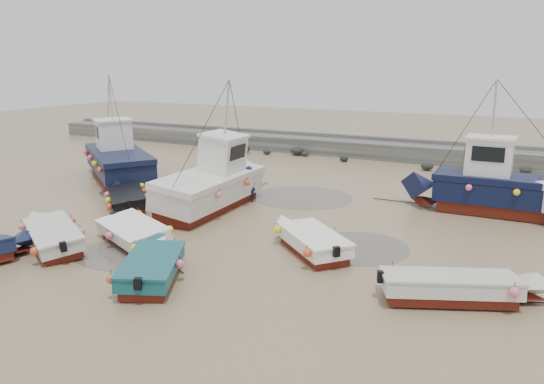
{
  "coord_description": "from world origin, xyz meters",
  "views": [
    {
      "loc": [
        11.63,
        -16.5,
        6.97
      ],
      "look_at": [
        1.27,
        3.8,
        1.4
      ],
      "focal_mm": 35.0,
      "sensor_mm": 36.0,
      "label": 1
    }
  ],
  "objects_px": {
    "dinghy_5": "(138,232)",
    "dinghy_6": "(309,237)",
    "dinghy_0": "(53,232)",
    "person": "(249,202)",
    "dinghy_2": "(154,262)",
    "dinghy_4": "(128,196)",
    "cabin_boat_1": "(214,181)",
    "dinghy_3": "(462,285)",
    "cabin_boat_0": "(117,158)",
    "cabin_boat_2": "(492,185)"
  },
  "relations": [
    {
      "from": "dinghy_2",
      "to": "cabin_boat_0",
      "type": "xyz_separation_m",
      "value": [
        -11.94,
        11.21,
        0.75
      ]
    },
    {
      "from": "dinghy_4",
      "to": "person",
      "type": "bearing_deg",
      "value": -10.79
    },
    {
      "from": "person",
      "to": "dinghy_0",
      "type": "bearing_deg",
      "value": 35.98
    },
    {
      "from": "dinghy_4",
      "to": "dinghy_6",
      "type": "xyz_separation_m",
      "value": [
        10.57,
        -1.81,
        0.01
      ]
    },
    {
      "from": "person",
      "to": "dinghy_2",
      "type": "bearing_deg",
      "value": 68.63
    },
    {
      "from": "dinghy_4",
      "to": "cabin_boat_0",
      "type": "distance_m",
      "value": 6.84
    },
    {
      "from": "dinghy_6",
      "to": "cabin_boat_0",
      "type": "relative_size",
      "value": 0.5
    },
    {
      "from": "dinghy_0",
      "to": "dinghy_5",
      "type": "distance_m",
      "value": 3.36
    },
    {
      "from": "dinghy_0",
      "to": "dinghy_6",
      "type": "height_order",
      "value": "same"
    },
    {
      "from": "dinghy_0",
      "to": "cabin_boat_1",
      "type": "height_order",
      "value": "cabin_boat_1"
    },
    {
      "from": "dinghy_0",
      "to": "cabin_boat_0",
      "type": "xyz_separation_m",
      "value": [
        -6.32,
        10.42,
        0.77
      ]
    },
    {
      "from": "dinghy_6",
      "to": "cabin_boat_0",
      "type": "bearing_deg",
      "value": 109.45
    },
    {
      "from": "cabin_boat_1",
      "to": "dinghy_6",
      "type": "bearing_deg",
      "value": -30.46
    },
    {
      "from": "dinghy_5",
      "to": "cabin_boat_0",
      "type": "distance_m",
      "value": 13.0
    },
    {
      "from": "dinghy_4",
      "to": "cabin_boat_0",
      "type": "height_order",
      "value": "cabin_boat_0"
    },
    {
      "from": "dinghy_0",
      "to": "dinghy_3",
      "type": "height_order",
      "value": "same"
    },
    {
      "from": "cabin_boat_2",
      "to": "dinghy_2",
      "type": "bearing_deg",
      "value": 145.64
    },
    {
      "from": "dinghy_6",
      "to": "person",
      "type": "bearing_deg",
      "value": 88.82
    },
    {
      "from": "dinghy_4",
      "to": "cabin_boat_1",
      "type": "distance_m",
      "value": 4.43
    },
    {
      "from": "dinghy_2",
      "to": "person",
      "type": "bearing_deg",
      "value": 74.6
    },
    {
      "from": "dinghy_5",
      "to": "person",
      "type": "height_order",
      "value": "dinghy_5"
    },
    {
      "from": "dinghy_3",
      "to": "person",
      "type": "bearing_deg",
      "value": -145.77
    },
    {
      "from": "cabin_boat_0",
      "to": "cabin_boat_2",
      "type": "relative_size",
      "value": 1.03
    },
    {
      "from": "dinghy_6",
      "to": "person",
      "type": "relative_size",
      "value": 2.57
    },
    {
      "from": "dinghy_6",
      "to": "cabin_boat_1",
      "type": "relative_size",
      "value": 0.49
    },
    {
      "from": "dinghy_0",
      "to": "dinghy_3",
      "type": "relative_size",
      "value": 0.99
    },
    {
      "from": "dinghy_4",
      "to": "cabin_boat_1",
      "type": "height_order",
      "value": "cabin_boat_1"
    },
    {
      "from": "dinghy_3",
      "to": "cabin_boat_1",
      "type": "distance_m",
      "value": 13.7
    },
    {
      "from": "dinghy_3",
      "to": "dinghy_4",
      "type": "relative_size",
      "value": 1.22
    },
    {
      "from": "dinghy_2",
      "to": "dinghy_5",
      "type": "height_order",
      "value": "same"
    },
    {
      "from": "dinghy_0",
      "to": "person",
      "type": "xyz_separation_m",
      "value": [
        3.57,
        9.25,
        -0.54
      ]
    },
    {
      "from": "dinghy_3",
      "to": "cabin_boat_1",
      "type": "xyz_separation_m",
      "value": [
        -12.44,
        5.68,
        0.8
      ]
    },
    {
      "from": "dinghy_3",
      "to": "person",
      "type": "relative_size",
      "value": 3.2
    },
    {
      "from": "dinghy_6",
      "to": "cabin_boat_0",
      "type": "height_order",
      "value": "cabin_boat_0"
    },
    {
      "from": "cabin_boat_0",
      "to": "cabin_boat_1",
      "type": "height_order",
      "value": "same"
    },
    {
      "from": "dinghy_2",
      "to": "dinghy_5",
      "type": "bearing_deg",
      "value": 112.44
    },
    {
      "from": "dinghy_3",
      "to": "cabin_boat_0",
      "type": "distance_m",
      "value": 22.99
    },
    {
      "from": "dinghy_4",
      "to": "cabin_boat_2",
      "type": "relative_size",
      "value": 0.52
    },
    {
      "from": "dinghy_0",
      "to": "cabin_boat_0",
      "type": "bearing_deg",
      "value": 62.91
    },
    {
      "from": "dinghy_0",
      "to": "dinghy_4",
      "type": "bearing_deg",
      "value": 45.08
    },
    {
      "from": "person",
      "to": "cabin_boat_0",
      "type": "bearing_deg",
      "value": -39.66
    },
    {
      "from": "cabin_boat_0",
      "to": "person",
      "type": "distance_m",
      "value": 10.05
    },
    {
      "from": "dinghy_0",
      "to": "dinghy_5",
      "type": "relative_size",
      "value": 1.07
    },
    {
      "from": "dinghy_2",
      "to": "cabin_boat_1",
      "type": "bearing_deg",
      "value": 83.04
    },
    {
      "from": "dinghy_3",
      "to": "dinghy_6",
      "type": "height_order",
      "value": "same"
    },
    {
      "from": "dinghy_5",
      "to": "dinghy_6",
      "type": "height_order",
      "value": "same"
    },
    {
      "from": "dinghy_4",
      "to": "cabin_boat_0",
      "type": "xyz_separation_m",
      "value": [
        -4.95,
        4.66,
        0.76
      ]
    },
    {
      "from": "cabin_boat_0",
      "to": "cabin_boat_1",
      "type": "distance_m",
      "value": 9.34
    },
    {
      "from": "dinghy_2",
      "to": "dinghy_6",
      "type": "relative_size",
      "value": 1.13
    },
    {
      "from": "cabin_boat_2",
      "to": "cabin_boat_0",
      "type": "bearing_deg",
      "value": 96.09
    }
  ]
}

